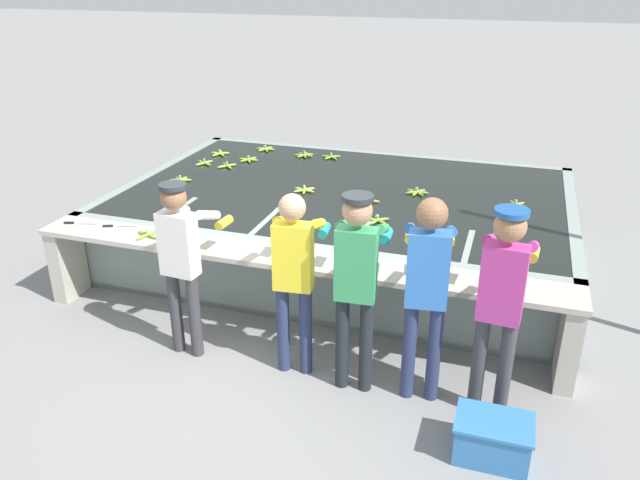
{
  "coord_description": "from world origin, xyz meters",
  "views": [
    {
      "loc": [
        1.9,
        -4.61,
        3.28
      ],
      "look_at": [
        0.0,
        1.2,
        0.59
      ],
      "focal_mm": 35.0,
      "sensor_mm": 36.0,
      "label": 1
    }
  ],
  "objects_px": {
    "banana_bunch_floating_10": "(227,166)",
    "crate": "(492,439)",
    "banana_bunch_floating_0": "(248,159)",
    "banana_bunch_floating_12": "(180,180)",
    "knife_0": "(115,226)",
    "banana_bunch_floating_7": "(265,149)",
    "banana_bunch_floating_13": "(516,205)",
    "worker_1": "(294,268)",
    "worker_3": "(427,281)",
    "worker_4": "(502,293)",
    "banana_bunch_floating_2": "(377,220)",
    "banana_bunch_floating_4": "(220,153)",
    "banana_bunch_floating_9": "(331,157)",
    "knife_1": "(76,223)",
    "banana_bunch_floating_1": "(367,200)",
    "banana_bunch_floating_8": "(507,235)",
    "banana_bunch_floating_5": "(417,192)",
    "banana_bunch_floating_6": "(204,163)",
    "worker_2": "(357,274)",
    "banana_bunch_floating_3": "(304,155)",
    "banana_bunch_floating_11": "(304,190)",
    "banana_bunch_ledge_0": "(148,235)",
    "worker_0": "(182,253)"
  },
  "relations": [
    {
      "from": "worker_1",
      "to": "banana_bunch_floating_4",
      "type": "xyz_separation_m",
      "value": [
        -2.36,
        3.34,
        -0.13
      ]
    },
    {
      "from": "crate",
      "to": "banana_bunch_floating_6",
      "type": "bearing_deg",
      "value": 139.63
    },
    {
      "from": "banana_bunch_floating_2",
      "to": "banana_bunch_floating_13",
      "type": "relative_size",
      "value": 1.0
    },
    {
      "from": "worker_2",
      "to": "banana_bunch_floating_2",
      "type": "relative_size",
      "value": 6.21
    },
    {
      "from": "banana_bunch_floating_2",
      "to": "banana_bunch_floating_11",
      "type": "xyz_separation_m",
      "value": [
        -1.04,
        0.66,
        -0.0
      ]
    },
    {
      "from": "worker_0",
      "to": "banana_bunch_floating_0",
      "type": "height_order",
      "value": "worker_0"
    },
    {
      "from": "banana_bunch_floating_12",
      "to": "knife_0",
      "type": "relative_size",
      "value": 0.85
    },
    {
      "from": "worker_4",
      "to": "banana_bunch_floating_10",
      "type": "distance_m",
      "value": 4.67
    },
    {
      "from": "worker_4",
      "to": "banana_bunch_floating_2",
      "type": "distance_m",
      "value": 2.12
    },
    {
      "from": "banana_bunch_floating_4",
      "to": "banana_bunch_floating_10",
      "type": "relative_size",
      "value": 1.17
    },
    {
      "from": "banana_bunch_floating_4",
      "to": "crate",
      "type": "height_order",
      "value": "banana_bunch_floating_4"
    },
    {
      "from": "banana_bunch_floating_0",
      "to": "banana_bunch_floating_1",
      "type": "height_order",
      "value": "same"
    },
    {
      "from": "banana_bunch_floating_0",
      "to": "knife_1",
      "type": "height_order",
      "value": "banana_bunch_floating_0"
    },
    {
      "from": "banana_bunch_floating_6",
      "to": "banana_bunch_floating_8",
      "type": "distance_m",
      "value": 4.19
    },
    {
      "from": "banana_bunch_floating_5",
      "to": "knife_0",
      "type": "height_order",
      "value": "banana_bunch_floating_5"
    },
    {
      "from": "banana_bunch_floating_8",
      "to": "worker_3",
      "type": "bearing_deg",
      "value": -108.6
    },
    {
      "from": "banana_bunch_floating_5",
      "to": "knife_0",
      "type": "distance_m",
      "value": 3.39
    },
    {
      "from": "banana_bunch_floating_7",
      "to": "banana_bunch_floating_9",
      "type": "xyz_separation_m",
      "value": [
        1.02,
        -0.09,
        0.0
      ]
    },
    {
      "from": "banana_bunch_floating_7",
      "to": "banana_bunch_floating_8",
      "type": "xyz_separation_m",
      "value": [
        3.48,
        -2.18,
        0.0
      ]
    },
    {
      "from": "worker_1",
      "to": "worker_3",
      "type": "bearing_deg",
      "value": -1.66
    },
    {
      "from": "worker_0",
      "to": "knife_0",
      "type": "height_order",
      "value": "worker_0"
    },
    {
      "from": "banana_bunch_floating_1",
      "to": "banana_bunch_floating_9",
      "type": "relative_size",
      "value": 1.0
    },
    {
      "from": "banana_bunch_floating_4",
      "to": "crate",
      "type": "distance_m",
      "value": 5.71
    },
    {
      "from": "banana_bunch_floating_1",
      "to": "knife_1",
      "type": "height_order",
      "value": "banana_bunch_floating_1"
    },
    {
      "from": "banana_bunch_floating_1",
      "to": "banana_bunch_floating_12",
      "type": "xyz_separation_m",
      "value": [
        -2.38,
        -0.01,
        -0.0
      ]
    },
    {
      "from": "banana_bunch_floating_11",
      "to": "banana_bunch_floating_7",
      "type": "bearing_deg",
      "value": 126.64
    },
    {
      "from": "banana_bunch_floating_10",
      "to": "crate",
      "type": "height_order",
      "value": "banana_bunch_floating_10"
    },
    {
      "from": "banana_bunch_ledge_0",
      "to": "banana_bunch_floating_4",
      "type": "bearing_deg",
      "value": 102.62
    },
    {
      "from": "banana_bunch_floating_0",
      "to": "banana_bunch_floating_1",
      "type": "bearing_deg",
      "value": -28.93
    },
    {
      "from": "banana_bunch_floating_3",
      "to": "knife_1",
      "type": "height_order",
      "value": "banana_bunch_floating_3"
    },
    {
      "from": "banana_bunch_floating_10",
      "to": "banana_bunch_floating_12",
      "type": "xyz_separation_m",
      "value": [
        -0.29,
        -0.72,
        -0.0
      ]
    },
    {
      "from": "knife_0",
      "to": "crate",
      "type": "relative_size",
      "value": 0.61
    },
    {
      "from": "banana_bunch_floating_4",
      "to": "banana_bunch_floating_12",
      "type": "height_order",
      "value": "same"
    },
    {
      "from": "banana_bunch_floating_6",
      "to": "banana_bunch_floating_0",
      "type": "bearing_deg",
      "value": 33.7
    },
    {
      "from": "worker_1",
      "to": "banana_bunch_floating_13",
      "type": "xyz_separation_m",
      "value": [
        1.69,
        2.49,
        -0.13
      ]
    },
    {
      "from": "banana_bunch_floating_0",
      "to": "banana_bunch_floating_12",
      "type": "relative_size",
      "value": 0.99
    },
    {
      "from": "worker_2",
      "to": "knife_0",
      "type": "distance_m",
      "value": 2.82
    },
    {
      "from": "banana_bunch_floating_8",
      "to": "banana_bunch_floating_5",
      "type": "bearing_deg",
      "value": 137.07
    },
    {
      "from": "banana_bunch_floating_5",
      "to": "worker_0",
      "type": "bearing_deg",
      "value": -121.46
    },
    {
      "from": "worker_4",
      "to": "banana_bunch_floating_9",
      "type": "height_order",
      "value": "worker_4"
    },
    {
      "from": "banana_bunch_floating_0",
      "to": "banana_bunch_floating_6",
      "type": "bearing_deg",
      "value": -146.3
    },
    {
      "from": "worker_0",
      "to": "worker_4",
      "type": "relative_size",
      "value": 0.94
    },
    {
      "from": "worker_3",
      "to": "banana_bunch_floating_5",
      "type": "bearing_deg",
      "value": 101.39
    },
    {
      "from": "worker_2",
      "to": "banana_bunch_floating_2",
      "type": "bearing_deg",
      "value": 97.42
    },
    {
      "from": "banana_bunch_floating_7",
      "to": "banana_bunch_floating_13",
      "type": "height_order",
      "value": "same"
    },
    {
      "from": "crate",
      "to": "worker_1",
      "type": "bearing_deg",
      "value": 160.85
    },
    {
      "from": "worker_4",
      "to": "banana_bunch_floating_8",
      "type": "bearing_deg",
      "value": 90.47
    },
    {
      "from": "worker_4",
      "to": "knife_1",
      "type": "bearing_deg",
      "value": 171.79
    },
    {
      "from": "banana_bunch_floating_13",
      "to": "banana_bunch_ledge_0",
      "type": "distance_m",
      "value": 3.96
    },
    {
      "from": "worker_2",
      "to": "banana_bunch_floating_3",
      "type": "relative_size",
      "value": 6.14
    }
  ]
}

